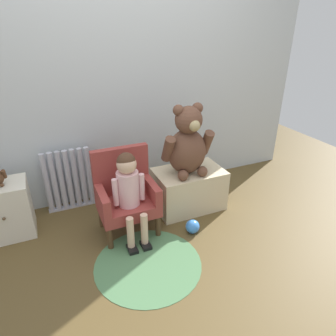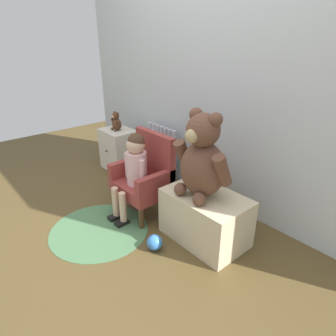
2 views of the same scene
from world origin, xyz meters
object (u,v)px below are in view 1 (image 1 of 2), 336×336
object	(u,v)px
large_teddy_bear	(188,144)
floor_rug	(148,264)
child_figure	(129,185)
radiator	(69,180)
small_dresser	(6,210)
toy_ball	(193,226)
low_bench	(189,189)
child_armchair	(126,194)

from	to	relation	value
large_teddy_bear	floor_rug	size ratio (longest dim) A/B	0.79
child_figure	large_teddy_bear	distance (m)	0.63
radiator	small_dresser	distance (m)	0.56
small_dresser	child_figure	bearing A→B (deg)	-24.31
large_teddy_bear	toy_ball	bearing A→B (deg)	-107.56
small_dresser	toy_ball	size ratio (longest dim) A/B	4.00
child_figure	floor_rug	world-z (taller)	child_figure
radiator	low_bench	size ratio (longest dim) A/B	0.94
large_teddy_bear	child_armchair	bearing A→B (deg)	-173.89
child_armchair	large_teddy_bear	distance (m)	0.66
small_dresser	large_teddy_bear	size ratio (longest dim) A/B	0.75
radiator	floor_rug	distance (m)	1.10
radiator	child_figure	bearing A→B (deg)	-57.68
child_armchair	floor_rug	world-z (taller)	child_armchair
child_armchair	child_figure	size ratio (longest dim) A/B	0.96
small_dresser	floor_rug	distance (m)	1.22
small_dresser	toy_ball	xyz separation A→B (m)	(1.38, -0.58, -0.17)
floor_rug	radiator	bearing A→B (deg)	111.90
low_bench	child_armchair	bearing A→B (deg)	-172.24
small_dresser	child_figure	distance (m)	1.02
floor_rug	child_armchair	bearing A→B (deg)	90.75
small_dresser	child_armchair	bearing A→B (deg)	-18.20
child_figure	low_bench	distance (m)	0.71
large_teddy_bear	floor_rug	world-z (taller)	large_teddy_bear
child_armchair	floor_rug	distance (m)	0.58
child_armchair	child_figure	world-z (taller)	child_figure
child_armchair	low_bench	bearing A→B (deg)	7.76
low_bench	floor_rug	bearing A→B (deg)	-137.29
large_teddy_bear	child_figure	bearing A→B (deg)	-163.34
floor_rug	toy_ball	xyz separation A→B (m)	(0.47, 0.20, 0.05)
radiator	large_teddy_bear	bearing A→B (deg)	-24.45
radiator	toy_ball	bearing A→B (deg)	-42.39
low_bench	large_teddy_bear	distance (m)	0.46
small_dresser	radiator	bearing A→B (deg)	21.48
child_figure	floor_rug	bearing A→B (deg)	-89.03
low_bench	toy_ball	size ratio (longest dim) A/B	5.35
radiator	small_dresser	xyz separation A→B (m)	(-0.52, -0.20, -0.06)
child_armchair	floor_rug	bearing A→B (deg)	-89.25
child_figure	floor_rug	xyz separation A→B (m)	(0.01, -0.37, -0.47)
child_armchair	floor_rug	size ratio (longest dim) A/B	0.89
large_teddy_bear	floor_rug	xyz separation A→B (m)	(-0.57, -0.54, -0.64)
child_armchair	toy_ball	distance (m)	0.61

